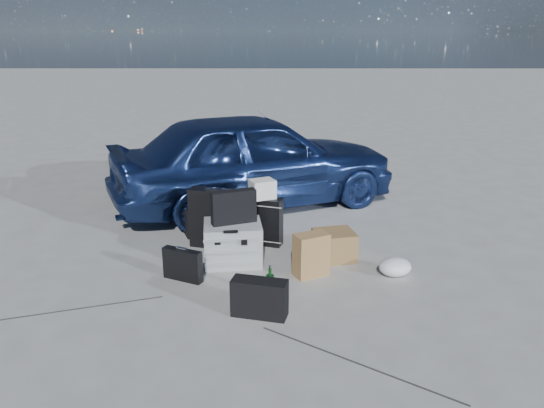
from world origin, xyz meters
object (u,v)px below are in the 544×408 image
at_px(duffel_bag, 211,220).
at_px(cardboard_box, 334,245).
at_px(green_bottle, 270,282).
at_px(briefcase, 183,265).
at_px(suitcase_left, 213,218).
at_px(suitcase_right, 262,221).
at_px(car, 254,159).
at_px(pelican_case, 233,243).

bearing_deg(duffel_bag, cardboard_box, -49.43).
bearing_deg(green_bottle, duffel_bag, 113.98).
xyz_separation_m(briefcase, suitcase_left, (0.20, 0.82, 0.17)).
distance_m(suitcase_left, suitcase_right, 0.53).
distance_m(car, briefcase, 2.39).
height_order(pelican_case, suitcase_left, suitcase_left).
xyz_separation_m(suitcase_left, duffel_bag, (-0.08, 0.41, -0.17)).
relative_size(cardboard_box, green_bottle, 1.41).
xyz_separation_m(pelican_case, duffel_bag, (-0.32, 0.82, -0.05)).
bearing_deg(briefcase, green_bottle, 3.23).
bearing_deg(pelican_case, duffel_bag, 104.65).
xyz_separation_m(suitcase_left, cardboard_box, (1.27, -0.34, -0.17)).
bearing_deg(suitcase_right, suitcase_left, -153.79).
bearing_deg(car, cardboard_box, -177.42).
bearing_deg(briefcase, cardboard_box, 43.29).
distance_m(briefcase, cardboard_box, 1.55).
xyz_separation_m(suitcase_left, green_bottle, (0.62, -1.15, -0.18)).
xyz_separation_m(pelican_case, suitcase_left, (-0.24, 0.41, 0.12)).
distance_m(pelican_case, suitcase_left, 0.49).
xyz_separation_m(suitcase_right, cardboard_box, (0.75, -0.41, -0.11)).
xyz_separation_m(duffel_bag, cardboard_box, (1.35, -0.75, -0.00)).
height_order(suitcase_right, green_bottle, suitcase_right).
xyz_separation_m(suitcase_left, suitcase_right, (0.53, 0.08, -0.06)).
bearing_deg(pelican_case, car, 78.75).
distance_m(pelican_case, briefcase, 0.61).
relative_size(duffel_bag, cardboard_box, 1.54).
height_order(car, green_bottle, car).
bearing_deg(pelican_case, cardboard_box, -2.58).
height_order(suitcase_left, suitcase_right, suitcase_left).
xyz_separation_m(cardboard_box, green_bottle, (-0.65, -0.81, -0.01)).
height_order(briefcase, duffel_bag, briefcase).
relative_size(suitcase_left, cardboard_box, 1.63).
xyz_separation_m(suitcase_right, green_bottle, (0.09, -1.23, -0.12)).
relative_size(pelican_case, duffel_bag, 0.94).
relative_size(car, cardboard_box, 9.42).
height_order(briefcase, suitcase_left, suitcase_left).
xyz_separation_m(briefcase, green_bottle, (0.82, -0.33, -0.01)).
relative_size(pelican_case, briefcase, 1.44).
height_order(briefcase, green_bottle, briefcase).
xyz_separation_m(car, pelican_case, (-0.15, -1.85, -0.43)).
bearing_deg(briefcase, suitcase_left, 101.26).
relative_size(briefcase, suitcase_right, 0.75).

